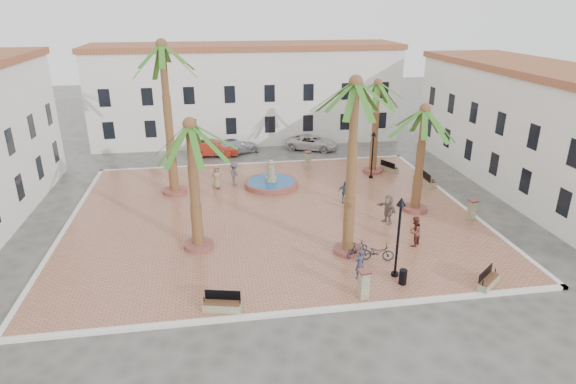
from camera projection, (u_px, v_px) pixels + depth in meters
name	position (u px, v px, depth m)	size (l,w,h in m)	color
ground	(273.00, 215.00, 31.90)	(120.00, 120.00, 0.00)	#56544F
plaza	(273.00, 214.00, 31.87)	(26.00, 22.00, 0.15)	#A9694E
kerb_n	(257.00, 164.00, 41.99)	(26.30, 0.30, 0.16)	silver
kerb_s	(305.00, 312.00, 21.75)	(26.30, 0.30, 0.16)	silver
kerb_e	(456.00, 202.00, 33.78)	(0.30, 22.30, 0.16)	silver
kerb_w	(67.00, 228.00, 29.96)	(0.30, 22.30, 0.16)	silver
building_north	(247.00, 92.00, 48.55)	(30.40, 7.40, 9.50)	white
building_east	(541.00, 130.00, 35.03)	(7.40, 26.40, 9.00)	white
fountain	(271.00, 182.00, 36.51)	(4.07, 4.07, 2.10)	#954C41
palm_nw	(163.00, 61.00, 31.89)	(5.75, 5.75, 10.86)	#954C41
palm_sw	(191.00, 140.00, 25.16)	(5.46, 5.46, 7.51)	#954C41
palm_s	(355.00, 101.00, 23.82)	(5.20, 5.20, 9.73)	#954C41
palm_e	(424.00, 122.00, 30.16)	(5.32, 5.32, 7.21)	#954C41
palm_ne	(377.00, 94.00, 37.33)	(5.17, 5.17, 7.61)	#954C41
bench_s	(222.00, 305.00, 21.66)	(1.81, 0.91, 0.91)	gray
bench_se	(488.00, 281.00, 23.57)	(1.60, 1.40, 0.86)	gray
bench_e	(427.00, 181.00, 36.84)	(0.61, 1.99, 1.05)	gray
bench_ne	(389.00, 168.00, 39.81)	(1.19, 1.67, 0.86)	gray
lamppost_s	(399.00, 224.00, 23.47)	(0.47, 0.47, 4.31)	black
lamppost_e	(373.00, 147.00, 37.43)	(0.41, 0.41, 3.79)	black
bollard_se	(364.00, 284.00, 22.45)	(0.59, 0.59, 1.45)	gray
bollard_n	(308.00, 160.00, 40.28)	(0.61, 0.61, 1.47)	gray
bollard_e	(472.00, 210.00, 30.63)	(0.57, 0.57, 1.37)	gray
litter_bin	(403.00, 277.00, 23.68)	(0.40, 0.40, 0.77)	black
cyclist_a	(360.00, 264.00, 24.04)	(0.59, 0.38, 1.61)	#303148
bicycle_a	(377.00, 252.00, 25.84)	(0.64, 1.83, 0.96)	black
cyclist_b	(414.00, 231.00, 27.28)	(0.87, 0.67, 1.78)	#5D2A22
bicycle_b	(357.00, 249.00, 26.23)	(0.43, 1.52, 0.91)	black
pedestrian_fountain_a	(217.00, 177.00, 35.86)	(0.88, 0.57, 1.79)	#886F53
pedestrian_fountain_b	(345.00, 192.00, 33.25)	(0.95, 0.39, 1.62)	#3A4C62
pedestrian_north	(235.00, 174.00, 36.33)	(1.22, 0.70, 1.89)	#424246
pedestrian_east	(388.00, 209.00, 30.15)	(1.73, 0.55, 1.87)	#756258
car_black	(212.00, 146.00, 44.63)	(1.79, 4.46, 1.52)	black
car_red	(215.00, 149.00, 44.11)	(1.50, 4.31, 1.42)	#9E2717
car_silver	(235.00, 146.00, 44.91)	(1.90, 4.67, 1.35)	#A8A8B0
car_white	(312.00, 142.00, 46.18)	(2.26, 4.90, 1.36)	beige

